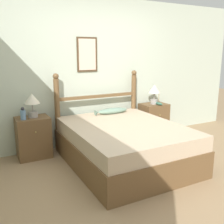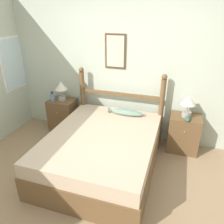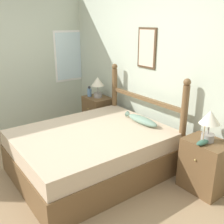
{
  "view_description": "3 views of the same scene",
  "coord_description": "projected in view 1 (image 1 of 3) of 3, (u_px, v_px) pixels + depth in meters",
  "views": [
    {
      "loc": [
        -1.87,
        -2.56,
        1.64
      ],
      "look_at": [
        -0.05,
        0.92,
        0.73
      ],
      "focal_mm": 42.0,
      "sensor_mm": 36.0,
      "label": 1
    },
    {
      "loc": [
        0.98,
        -1.94,
        2.25
      ],
      "look_at": [
        0.01,
        1.07,
        0.74
      ],
      "focal_mm": 35.0,
      "sensor_mm": 36.0,
      "label": 2
    },
    {
      "loc": [
        2.71,
        -1.05,
        1.96
      ],
      "look_at": [
        -0.02,
        0.98,
        0.78
      ],
      "focal_mm": 42.0,
      "sensor_mm": 36.0,
      "label": 3
    }
  ],
  "objects": [
    {
      "name": "ground_plane",
      "position": [
        148.0,
        180.0,
        3.42
      ],
      "size": [
        16.0,
        16.0,
        0.0
      ],
      "primitive_type": "plane",
      "color": "#9E7F5B"
    },
    {
      "name": "wall_back",
      "position": [
        93.0,
        72.0,
        4.63
      ],
      "size": [
        6.4,
        0.08,
        2.55
      ],
      "color": "beige",
      "rests_on": "ground_plane"
    },
    {
      "name": "bed",
      "position": [
        125.0,
        144.0,
        3.89
      ],
      "size": [
        1.55,
        1.96,
        0.59
      ],
      "color": "brown",
      "rests_on": "ground_plane"
    },
    {
      "name": "headboard",
      "position": [
        98.0,
        106.0,
        4.61
      ],
      "size": [
        1.56,
        0.09,
        1.3
      ],
      "color": "brown",
      "rests_on": "ground_plane"
    },
    {
      "name": "nightstand_left",
      "position": [
        33.0,
        137.0,
        4.1
      ],
      "size": [
        0.5,
        0.41,
        0.65
      ],
      "color": "brown",
      "rests_on": "ground_plane"
    },
    {
      "name": "nightstand_right",
      "position": [
        153.0,
        120.0,
        5.15
      ],
      "size": [
        0.5,
        0.41,
        0.65
      ],
      "color": "brown",
      "rests_on": "ground_plane"
    },
    {
      "name": "table_lamp_left",
      "position": [
        32.0,
        101.0,
        3.99
      ],
      "size": [
        0.24,
        0.24,
        0.37
      ],
      "color": "gray",
      "rests_on": "nightstand_left"
    },
    {
      "name": "table_lamp_right",
      "position": [
        154.0,
        91.0,
        5.01
      ],
      "size": [
        0.24,
        0.24,
        0.37
      ],
      "color": "gray",
      "rests_on": "nightstand_right"
    },
    {
      "name": "bottle",
      "position": [
        23.0,
        114.0,
        3.88
      ],
      "size": [
        0.08,
        0.08,
        0.19
      ],
      "color": "#668CB2",
      "rests_on": "nightstand_left"
    },
    {
      "name": "model_boat",
      "position": [
        159.0,
        103.0,
        4.97
      ],
      "size": [
        0.08,
        0.21,
        0.22
      ],
      "color": "#386651",
      "rests_on": "nightstand_right"
    },
    {
      "name": "fish_pillow",
      "position": [
        112.0,
        111.0,
        4.52
      ],
      "size": [
        0.61,
        0.15,
        0.1
      ],
      "color": "gray",
      "rests_on": "bed"
    }
  ]
}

